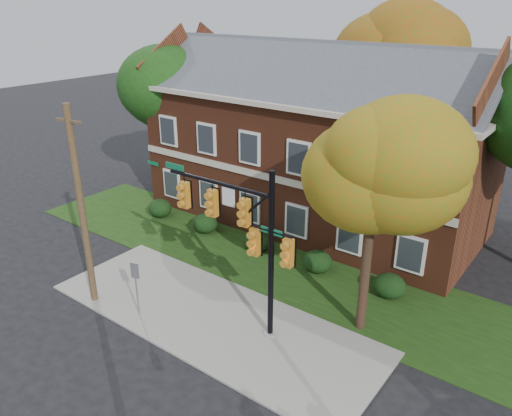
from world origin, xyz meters
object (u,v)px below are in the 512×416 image
Objects in this scene: hedge_far_left at (160,208)px; hedge_left at (205,223)px; hedge_right at (318,261)px; tree_left_rear at (172,86)px; utility_pole at (81,209)px; sign_post at (136,280)px; tree_far_rear at (402,49)px; traffic_signal at (244,230)px; hedge_far_right at (389,286)px; apartment_building at (315,133)px; tree_near_right at (381,164)px; hedge_center at (257,241)px.

hedge_left is at bearing 0.00° from hedge_far_left.
tree_left_rear is at bearing 162.63° from hedge_right.
sign_post is at bearing 2.83° from utility_pole.
tree_far_rear is at bearing 71.86° from utility_pole.
sign_post is (-3.75, -2.08, -2.43)m from traffic_signal.
hedge_far_left is 17.61m from tree_far_rear.
hedge_far_right is at bearing 28.25° from sign_post.
apartment_building reaches higher than hedge_left.
hedge_right is at bearing 0.00° from hedge_far_left.
tree_near_right is (0.22, -2.83, 6.14)m from hedge_far_right.
hedge_left is at bearing 180.00° from hedge_center.
traffic_signal is at bearing -83.77° from tree_far_rear.
hedge_far_left and hedge_center have the same top height.
tree_far_rear is at bearing 80.29° from apartment_building.
utility_pole is (7.00, -11.84, -2.48)m from tree_left_rear.
hedge_far_right is at bearing -36.89° from apartment_building.
sign_post is (3.09, -7.30, 1.10)m from hedge_left.
traffic_signal is at bearing -72.30° from apartment_building.
traffic_signal is 4.93m from sign_post.
utility_pole is (-2.73, -12.95, -0.79)m from apartment_building.
utility_pole reaches higher than sign_post.
tree_left_rear is (-9.73, 4.14, 6.16)m from hedge_center.
utility_pole is at bearing -61.01° from hedge_far_left.
tree_near_right is (7.22, -8.09, 1.68)m from apartment_building.
sign_post is (9.32, -11.43, -5.05)m from tree_left_rear.
hedge_center is 9.90m from tree_near_right.
hedge_far_left is 7.90m from tree_left_rear.
tree_near_right reaches higher than hedge_left.
traffic_signal is at bearing 12.67° from sign_post.
hedge_center is 0.16× the size of tree_near_right.
hedge_left is at bearing 88.63° from utility_pole.
traffic_signal is at bearing -91.73° from hedge_right.
hedge_center is (3.50, 0.00, 0.00)m from hedge_left.
utility_pole is (4.27, -7.70, 3.67)m from hedge_far_left.
apartment_building reaches higher than hedge_right.
tree_near_right is at bearing -11.27° from hedge_far_left.
tree_far_rear is at bearing 110.27° from tree_near_right.
sign_post is (-7.63, -4.46, -5.04)m from tree_near_right.
tree_far_rear is (-5.88, 15.93, 2.17)m from tree_near_right.
apartment_building is 13.43× the size of hedge_right.
apartment_building is 9.82m from hedge_far_right.
tree_left_rear is at bearing -141.03° from tree_far_rear.
traffic_signal reaches higher than hedge_right.
tree_far_rear is 1.39× the size of utility_pole.
tree_left_rear is (-16.73, 4.14, 6.16)m from hedge_far_right.
hedge_left is 7.00m from hedge_right.
hedge_far_left is 1.00× the size of hedge_left.
tree_left_rear reaches higher than utility_pole.
tree_left_rear is 1.36× the size of traffic_signal.
hedge_center is 0.21× the size of traffic_signal.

